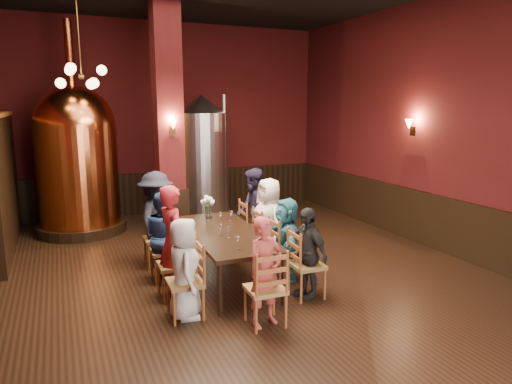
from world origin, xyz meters
name	(u,v)px	position (x,y,z in m)	size (l,w,h in m)	color
room	(235,131)	(0.00, 0.00, 2.25)	(10.00, 10.02, 4.50)	black
wainscot_right	(441,224)	(3.96, 0.00, 0.50)	(0.08, 9.90, 1.00)	black
wainscot_back	(163,192)	(0.00, 4.96, 0.50)	(7.90, 0.08, 1.00)	black
column	(168,124)	(-0.30, 2.80, 2.25)	(0.58, 0.58, 4.50)	#440E12
partition	(5,185)	(-3.20, 3.20, 1.20)	(0.22, 3.50, 2.40)	black
pendant_cluster	(81,77)	(-1.80, 2.90, 3.10)	(0.90, 0.90, 1.70)	#A57226
sconce_wall	(413,127)	(3.90, 0.80, 2.20)	(0.20, 0.20, 0.36)	black
sconce_column	(172,127)	(-0.30, 2.50, 2.20)	(0.20, 0.20, 0.36)	black
dining_table	(225,236)	(-0.08, 0.24, 0.69)	(1.08, 2.43, 0.75)	black
chair_0	(185,282)	(-0.96, -0.73, 0.46)	(0.46, 0.46, 0.92)	#9A5027
person_0	(184,269)	(-0.96, -0.73, 0.64)	(0.62, 0.40, 1.27)	silver
chair_1	(174,265)	(-0.94, -0.06, 0.46)	(0.46, 0.46, 0.92)	#9A5027
person_1	(173,242)	(-0.94, -0.06, 0.78)	(0.57, 0.38, 1.57)	maroon
chair_2	(165,250)	(-0.92, 0.60, 0.46)	(0.46, 0.46, 0.92)	#9A5027
person_2	(164,236)	(-0.92, 0.60, 0.68)	(0.66, 0.33, 1.36)	navy
chair_3	(157,238)	(-0.90, 1.27, 0.46)	(0.46, 0.46, 0.92)	#9A5027
person_3	(157,219)	(-0.90, 1.27, 0.78)	(1.01, 0.58, 1.57)	black
chair_4	(307,265)	(0.73, -0.79, 0.46)	(0.46, 0.46, 0.92)	#9A5027
person_4	(307,253)	(0.73, -0.79, 0.63)	(0.74, 0.31, 1.27)	black
chair_5	(286,250)	(0.76, -0.12, 0.46)	(0.46, 0.46, 0.92)	#9A5027
person_5	(286,239)	(0.76, -0.12, 0.63)	(1.18, 0.37, 1.27)	teal
chair_6	(269,238)	(0.78, 0.54, 0.46)	(0.46, 0.46, 0.92)	#9A5027
person_6	(269,222)	(0.78, 0.54, 0.73)	(0.71, 0.46, 1.46)	white
chair_7	(254,228)	(0.80, 1.21, 0.46)	(0.46, 0.46, 0.92)	#9A5027
person_7	(254,211)	(0.80, 1.21, 0.76)	(0.74, 0.37, 1.53)	#231D3A
chair_8	(265,288)	(-0.13, -1.31, 0.46)	(0.46, 0.46, 0.92)	#9A5027
person_8	(265,272)	(-0.13, -1.31, 0.67)	(0.49, 0.32, 1.34)	#AA3E38
copper_kettle	(77,158)	(-1.94, 3.93, 1.54)	(1.88, 1.88, 4.23)	black
steel_vessel	(203,159)	(0.66, 3.78, 1.41)	(1.28, 1.28, 2.82)	#B2B2B7
rose_vase	(208,203)	(-0.06, 1.13, 1.00)	(0.23, 0.23, 0.39)	white
wine_glass_0	(229,232)	(-0.14, -0.09, 0.83)	(0.07, 0.07, 0.17)	white
wine_glass_1	(238,243)	(-0.21, -0.61, 0.83)	(0.07, 0.07, 0.17)	white
wine_glass_2	(269,240)	(0.22, -0.65, 0.83)	(0.07, 0.07, 0.17)	white
wine_glass_3	(231,216)	(0.22, 0.80, 0.83)	(0.07, 0.07, 0.17)	white
wine_glass_4	(221,230)	(-0.21, 0.07, 0.83)	(0.07, 0.07, 0.17)	white
wine_glass_5	(220,217)	(0.03, 0.77, 0.83)	(0.07, 0.07, 0.17)	white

